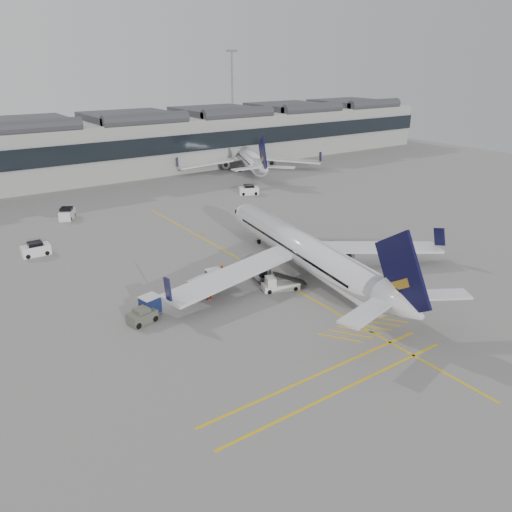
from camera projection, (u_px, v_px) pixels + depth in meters
ground at (230, 328)px, 45.33m from camera, size 220.00×220.00×0.00m
terminal at (35, 151)px, 98.04m from camera, size 200.00×20.45×12.40m
light_masts at (5, 103)px, 104.86m from camera, size 113.00×0.60×25.45m
apron_markings at (257, 269)px, 58.29m from camera, size 0.25×60.00×0.01m
airliner_main at (305, 251)px, 55.51m from camera, size 34.08×37.50×10.02m
airliner_far at (248, 157)px, 110.43m from camera, size 30.15×33.32×9.42m
belt_loader at (280, 285)px, 52.79m from camera, size 4.89×2.87×1.94m
baggage_cart_a at (207, 283)px, 52.24m from camera, size 1.84×1.59×1.75m
baggage_cart_b at (214, 277)px, 53.78m from camera, size 1.79×1.51×1.78m
baggage_cart_c at (150, 305)px, 47.45m from camera, size 2.10×1.86×1.91m
baggage_cart_d at (197, 288)px, 51.11m from camera, size 2.03×1.83×1.79m
ramp_agent_a at (222, 272)px, 55.06m from camera, size 0.73×0.58×1.76m
ramp_agent_b at (208, 290)px, 50.56m from camera, size 1.16×1.08×1.90m
pushback_tug at (142, 316)px, 46.09m from camera, size 2.86×2.09×1.45m
safety_cone_nose at (203, 234)px, 69.45m from camera, size 0.32×0.32×0.45m
safety_cone_engine at (315, 272)px, 56.96m from camera, size 0.32×0.32×0.45m
service_van_left at (36, 249)px, 62.14m from camera, size 3.36×1.71×1.72m
service_van_mid at (67, 214)px, 76.54m from camera, size 3.20×3.88×1.79m
service_van_right at (249, 190)px, 90.62m from camera, size 3.84×2.95×1.77m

